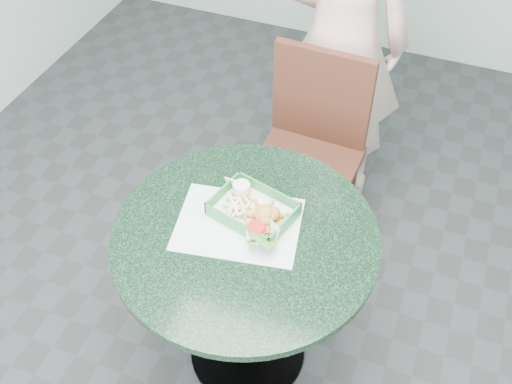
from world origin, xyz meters
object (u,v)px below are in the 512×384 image
(diner_person, at_px, (343,24))
(crab_sandwich, at_px, (269,217))
(dining_chair, at_px, (311,141))
(cafe_table, at_px, (246,269))
(sauce_ramekin, at_px, (236,194))
(food_basket, at_px, (253,215))

(diner_person, height_order, crab_sandwich, diner_person)
(dining_chair, relative_size, crab_sandwich, 7.43)
(cafe_table, xyz_separation_m, crab_sandwich, (0.06, 0.07, 0.22))
(cafe_table, xyz_separation_m, diner_person, (0.01, 1.11, 0.35))
(cafe_table, relative_size, sauce_ramekin, 14.62)
(cafe_table, xyz_separation_m, sauce_ramekin, (-0.09, 0.13, 0.22))
(cafe_table, bearing_deg, food_basket, 94.40)
(food_basket, bearing_deg, diner_person, 89.20)
(sauce_ramekin, bearing_deg, dining_chair, 82.81)
(dining_chair, xyz_separation_m, diner_person, (0.01, 0.32, 0.40))
(food_basket, bearing_deg, cafe_table, -85.60)
(food_basket, bearing_deg, sauce_ramekin, 152.18)
(cafe_table, height_order, diner_person, diner_person)
(diner_person, distance_m, food_basket, 1.04)
(crab_sandwich, bearing_deg, food_basket, 164.94)
(dining_chair, distance_m, food_basket, 0.74)
(crab_sandwich, relative_size, sauce_ramekin, 2.06)
(cafe_table, height_order, sauce_ramekin, sauce_ramekin)
(sauce_ramekin, bearing_deg, food_basket, -27.82)
(sauce_ramekin, bearing_deg, diner_person, 84.55)
(diner_person, distance_m, sauce_ramekin, 0.99)
(food_basket, distance_m, sauce_ramekin, 0.10)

